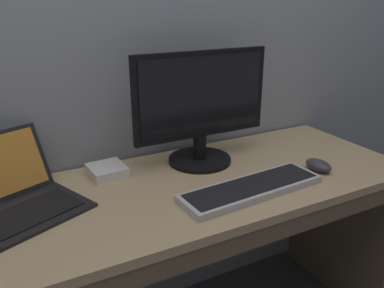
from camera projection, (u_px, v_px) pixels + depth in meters
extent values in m
cube|color=tan|center=(172.00, 191.00, 1.30)|extent=(1.72, 0.60, 0.03)
cube|color=brown|center=(339.00, 223.00, 1.79)|extent=(0.05, 0.55, 0.70)
cube|color=brown|center=(216.00, 249.00, 1.08)|extent=(1.66, 0.02, 0.06)
cube|color=black|center=(30.00, 213.00, 1.13)|extent=(0.37, 0.33, 0.01)
cube|color=black|center=(32.00, 212.00, 1.12)|extent=(0.29, 0.24, 0.00)
cylinder|color=black|center=(200.00, 160.00, 1.49)|extent=(0.24, 0.24, 0.02)
cylinder|color=black|center=(200.00, 146.00, 1.47)|extent=(0.05, 0.05, 0.09)
cube|color=black|center=(202.00, 95.00, 1.39)|extent=(0.52, 0.02, 0.31)
cube|color=black|center=(203.00, 95.00, 1.38)|extent=(0.48, 0.00, 0.28)
cube|color=#BCBCC1|center=(252.00, 189.00, 1.26)|extent=(0.50, 0.17, 0.02)
cube|color=black|center=(252.00, 185.00, 1.25)|extent=(0.47, 0.15, 0.00)
ellipsoid|color=#38383D|center=(318.00, 165.00, 1.41)|extent=(0.07, 0.11, 0.04)
cube|color=silver|center=(107.00, 170.00, 1.38)|extent=(0.13, 0.14, 0.03)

